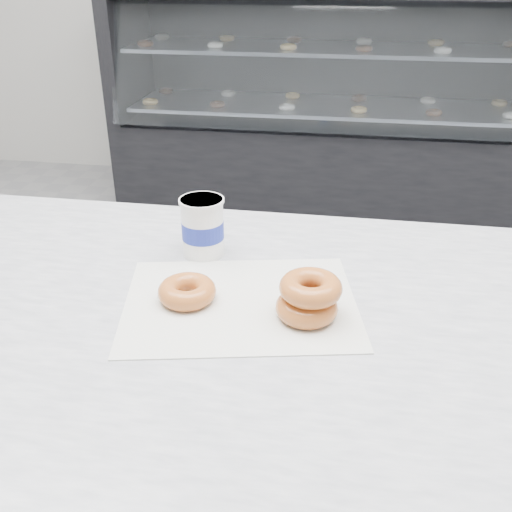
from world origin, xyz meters
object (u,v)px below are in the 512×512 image
(donut_single, at_px, (187,291))
(donut_stack, at_px, (309,298))
(display_case, at_px, (323,121))
(coffee_cup, at_px, (203,226))

(donut_single, bearing_deg, donut_stack, -4.26)
(display_case, height_order, donut_stack, display_case)
(display_case, xyz_separation_m, donut_single, (-0.06, -2.69, 0.43))
(donut_stack, distance_m, coffee_cup, 0.26)
(display_case, height_order, donut_single, display_case)
(donut_single, bearing_deg, display_case, 88.69)
(coffee_cup, bearing_deg, donut_single, -107.61)
(donut_single, bearing_deg, coffee_cup, 95.00)
(display_case, xyz_separation_m, coffee_cup, (-0.07, -2.54, 0.46))
(display_case, distance_m, coffee_cup, 2.58)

